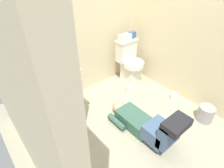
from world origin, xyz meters
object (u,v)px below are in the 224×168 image
Objects in this scene: faucet at (41,61)px; bottle_white at (43,57)px; toilet at (129,62)px; bottle_amber at (34,63)px; person_plumber at (146,124)px; bottle_blue at (38,60)px; paper_towel_roll at (129,90)px; vanity_cabinet at (54,96)px; soap_dispenser at (25,65)px; tissue_box at (125,37)px; trash_can at (206,114)px; toiletry_bag at (132,35)px; toilet_paper_roll at (174,96)px.

bottle_white is at bearing 23.08° from faucet.
toilet is 1.62m from bottle_amber.
person_plumber is 1.50m from bottle_blue.
vanity_cabinet is at bearing 168.54° from paper_towel_roll.
vanity_cabinet is 0.51m from bottle_white.
faucet is 0.59× the size of bottle_blue.
soap_dispenser is 1.58m from paper_towel_roll.
faucet is at bearing -178.53° from tissue_box.
person_plumber is 1.43m from tissue_box.
bottle_amber is 2.29m from trash_can.
paper_towel_roll is (-0.25, -0.41, -0.70)m from tissue_box.
toiletry_bag is 0.76× the size of bottle_amber.
vanity_cabinet is 3.61× the size of trash_can.
bottle_white is (-0.71, 1.09, 0.73)m from person_plumber.
toilet_paper_roll is (1.58, -0.92, -0.85)m from bottle_white.
paper_towel_roll is at bearing -18.33° from faucet.
soap_dispenser is at bearing 178.76° from toilet.
soap_dispenser reaches higher than bottle_amber.
faucet reaches higher than toiletry_bag.
bottle_blue is 0.74× the size of trash_can.
tissue_box is 2.00× the size of toilet_paper_roll.
soap_dispenser is 0.99× the size of bottle_white.
bottle_blue reaches higher than trash_can.
vanity_cabinet is at bearing -100.52° from bottle_white.
toilet_paper_roll is (0.08, -0.94, -0.76)m from toiletry_bag.
soap_dispenser is at bearing 164.97° from paper_towel_roll.
trash_can is at bearing -84.93° from toilet.
person_plumber is 9.68× the size of toilet_paper_roll.
vanity_cabinet is 7.45× the size of toilet_paper_roll.
toiletry_bag is at bearing 1.84° from soap_dispenser.
toilet_paper_roll is (1.61, -0.76, -0.37)m from vanity_cabinet.
bottle_amber reaches higher than person_plumber.
trash_can reaches higher than paper_towel_roll.
toilet is 4.52× the size of soap_dispenser.
tissue_box is 0.97× the size of trash_can.
trash_can is (0.02, -1.47, -0.69)m from toiletry_bag.
faucet is 2.02m from toilet_paper_roll.
bottle_amber is (-1.63, -0.10, 0.10)m from toiletry_bag.
toilet is 1.43m from vanity_cabinet.
person_plumber is at bearing -168.72° from toilet_paper_roll.
bottle_amber reaches higher than toiletry_bag.
soap_dispenser reaches higher than person_plumber.
toilet_paper_roll is at bearing -26.21° from bottle_amber.
faucet is 2.25m from trash_can.
person_plumber is at bearing -48.72° from soap_dispenser.
vanity_cabinet is 4.87× the size of bottle_white.
bottle_amber is 0.97× the size of bottle_blue.
tissue_box is at bearing 103.63° from toilet_paper_roll.
tissue_box reaches higher than toilet.
bottle_white is (0.03, 0.16, 0.49)m from vanity_cabinet.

